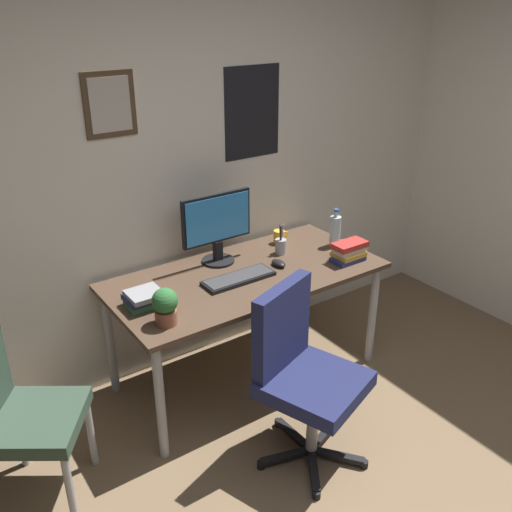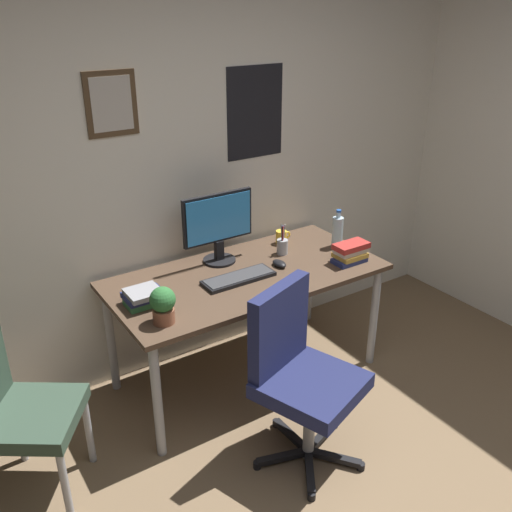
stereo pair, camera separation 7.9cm
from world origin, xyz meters
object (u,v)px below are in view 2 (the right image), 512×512
object	(u,v)px
coffee_mug_near	(282,237)
potted_plant	(163,304)
book_stack_left	(350,252)
side_chair	(15,406)
monitor	(218,225)
book_stack_right	(144,297)
pen_cup	(282,246)
office_chair	(298,369)
keyboard	(239,278)
water_bottle	(337,231)
computer_mouse	(279,264)

from	to	relation	value
coffee_mug_near	potted_plant	xyz separation A→B (m)	(-1.07, -0.48, 0.06)
book_stack_left	side_chair	bearing A→B (deg)	179.21
monitor	book_stack_right	bearing A→B (deg)	-157.62
monitor	pen_cup	distance (m)	0.45
office_chair	pen_cup	world-z (taller)	office_chair
monitor	keyboard	distance (m)	0.36
keyboard	book_stack_left	xyz separation A→B (m)	(0.70, -0.17, 0.05)
side_chair	book_stack_right	xyz separation A→B (m)	(0.73, 0.18, 0.27)
side_chair	pen_cup	world-z (taller)	pen_cup
coffee_mug_near	book_stack_left	xyz separation A→B (m)	(0.18, -0.46, 0.02)
book_stack_left	pen_cup	bearing A→B (deg)	130.75
side_chair	water_bottle	xyz separation A→B (m)	(2.08, 0.19, 0.33)
keyboard	coffee_mug_near	size ratio (longest dim) A/B	3.94
monitor	computer_mouse	distance (m)	0.44
office_chair	book_stack_left	size ratio (longest dim) A/B	4.20
office_chair	water_bottle	world-z (taller)	water_bottle
keyboard	computer_mouse	bearing A→B (deg)	3.42
side_chair	potted_plant	world-z (taller)	potted_plant
potted_plant	office_chair	bearing A→B (deg)	-43.31
side_chair	keyboard	size ratio (longest dim) A/B	2.03
computer_mouse	book_stack_left	distance (m)	0.44
side_chair	coffee_mug_near	distance (m)	1.88
water_bottle	potted_plant	size ratio (longest dim) A/B	1.29
coffee_mug_near	book_stack_right	size ratio (longest dim) A/B	0.53
coffee_mug_near	book_stack_right	xyz separation A→B (m)	(-1.08, -0.26, 0.00)
potted_plant	book_stack_left	bearing A→B (deg)	0.95
coffee_mug_near	side_chair	bearing A→B (deg)	-166.51
computer_mouse	water_bottle	distance (m)	0.49
monitor	potted_plant	distance (m)	0.76
pen_cup	book_stack_left	world-z (taller)	pen_cup
keyboard	water_bottle	size ratio (longest dim) A/B	1.70
side_chair	book_stack_right	size ratio (longest dim) A/B	4.23
office_chair	keyboard	bearing A→B (deg)	84.78
side_chair	computer_mouse	distance (m)	1.62
potted_plant	book_stack_right	world-z (taller)	potted_plant
potted_plant	book_stack_left	xyz separation A→B (m)	(1.26, 0.02, -0.04)
side_chair	pen_cup	xyz separation A→B (m)	(1.72, 0.30, 0.28)
water_bottle	pen_cup	bearing A→B (deg)	164.26
office_chair	monitor	world-z (taller)	monitor
pen_cup	potted_plant	bearing A→B (deg)	-160.57
monitor	coffee_mug_near	size ratio (longest dim) A/B	4.21
monitor	pen_cup	xyz separation A→B (m)	(0.39, -0.12, -0.19)
coffee_mug_near	potted_plant	world-z (taller)	potted_plant
computer_mouse	pen_cup	distance (m)	0.19
book_stack_right	office_chair	bearing A→B (deg)	-53.98
keyboard	water_bottle	distance (m)	0.79
pen_cup	book_stack_right	distance (m)	0.99
office_chair	book_stack_left	xyz separation A→B (m)	(0.76, 0.49, 0.26)
water_bottle	coffee_mug_near	bearing A→B (deg)	138.20
keyboard	book_stack_right	size ratio (longest dim) A/B	2.08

